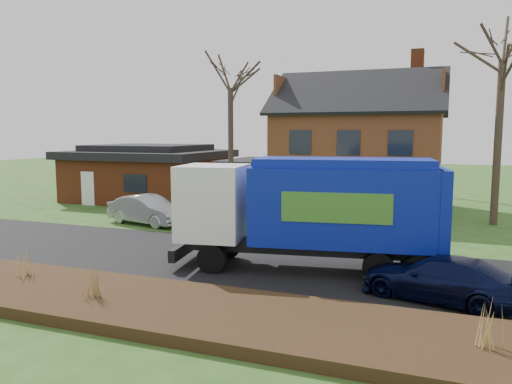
% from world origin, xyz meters
% --- Properties ---
extents(ground, '(120.00, 120.00, 0.00)m').
position_xyz_m(ground, '(0.00, 0.00, 0.00)').
color(ground, '#2A4D19').
rests_on(ground, ground).
extents(road, '(80.00, 7.00, 0.02)m').
position_xyz_m(road, '(0.00, 0.00, 0.01)').
color(road, black).
rests_on(road, ground).
extents(mulch_verge, '(80.00, 3.50, 0.30)m').
position_xyz_m(mulch_verge, '(0.00, -5.30, 0.15)').
color(mulch_verge, black).
rests_on(mulch_verge, ground).
extents(main_house, '(12.95, 8.95, 9.26)m').
position_xyz_m(main_house, '(1.49, 13.91, 4.03)').
color(main_house, beige).
rests_on(main_house, ground).
extents(ranch_house, '(9.80, 8.20, 3.70)m').
position_xyz_m(ranch_house, '(-12.00, 13.00, 1.81)').
color(ranch_house, brown).
rests_on(ranch_house, ground).
extents(garbage_truck, '(8.94, 3.65, 3.72)m').
position_xyz_m(garbage_truck, '(2.84, -0.17, 2.14)').
color(garbage_truck, black).
rests_on(garbage_truck, ground).
extents(silver_sedan, '(4.58, 2.47, 1.43)m').
position_xyz_m(silver_sedan, '(-6.91, 5.03, 0.72)').
color(silver_sedan, '#989B9F').
rests_on(silver_sedan, ground).
extents(navy_wagon, '(4.54, 2.78, 1.23)m').
position_xyz_m(navy_wagon, '(6.79, -1.80, 0.61)').
color(navy_wagon, black).
rests_on(navy_wagon, ground).
extents(tree_front_west, '(3.20, 3.20, 9.50)m').
position_xyz_m(tree_front_west, '(-3.93, 8.50, 7.83)').
color(tree_front_west, '#3B2C23').
rests_on(tree_front_west, ground).
extents(tree_front_east, '(4.10, 4.10, 11.38)m').
position_xyz_m(tree_front_east, '(9.10, 11.02, 9.25)').
color(tree_front_east, '#423127').
rests_on(tree_front_east, ground).
extents(tree_back, '(3.20, 3.20, 10.14)m').
position_xyz_m(tree_back, '(4.98, 22.52, 8.45)').
color(tree_back, '#393022').
rests_on(tree_back, ground).
extents(grass_clump_west, '(0.35, 0.29, 0.93)m').
position_xyz_m(grass_clump_west, '(-4.79, -4.71, 0.77)').
color(grass_clump_west, tan).
rests_on(grass_clump_west, mulch_verge).
extents(grass_clump_mid, '(0.39, 0.32, 1.08)m').
position_xyz_m(grass_clump_mid, '(-1.64, -5.65, 0.84)').
color(grass_clump_mid, '#9C7945').
rests_on(grass_clump_mid, mulch_verge).
extents(grass_clump_east, '(0.37, 0.30, 0.92)m').
position_xyz_m(grass_clump_east, '(7.75, -5.35, 0.76)').
color(grass_clump_east, tan).
rests_on(grass_clump_east, mulch_verge).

